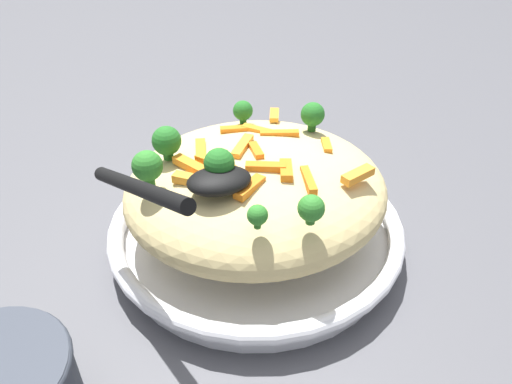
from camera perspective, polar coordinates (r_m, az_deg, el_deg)
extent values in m
plane|color=#4C4C51|center=(0.54, 0.00, -6.04)|extent=(2.40, 2.40, 0.00)
cylinder|color=silver|center=(0.53, 0.00, -5.22)|extent=(0.28, 0.28, 0.02)
torus|color=silver|center=(0.52, 0.00, -3.67)|extent=(0.31, 0.31, 0.02)
torus|color=black|center=(0.52, 0.00, -3.38)|extent=(0.30, 0.30, 0.00)
ellipsoid|color=#D1BA7A|center=(0.49, 0.00, 0.39)|extent=(0.26, 0.25, 0.08)
cube|color=orange|center=(0.47, 0.68, 4.61)|extent=(0.01, 0.03, 0.01)
cube|color=orange|center=(0.48, -6.38, 4.83)|extent=(0.02, 0.04, 0.01)
cube|color=orange|center=(0.44, -7.77, 1.47)|extent=(0.03, 0.03, 0.01)
cube|color=orange|center=(0.48, -1.58, 5.30)|extent=(0.03, 0.04, 0.01)
cube|color=orange|center=(0.52, -2.46, 7.21)|extent=(0.03, 0.01, 0.01)
cube|color=orange|center=(0.51, 0.22, 7.11)|extent=(0.03, 0.03, 0.01)
cube|color=orange|center=(0.51, 2.71, 6.67)|extent=(0.04, 0.02, 0.01)
cube|color=orange|center=(0.50, 7.94, 5.55)|extent=(0.01, 0.03, 0.01)
cube|color=orange|center=(0.46, -4.71, 3.27)|extent=(0.03, 0.04, 0.01)
cube|color=orange|center=(0.55, 2.12, 8.85)|extent=(0.02, 0.03, 0.01)
cube|color=orange|center=(0.45, 3.48, 2.50)|extent=(0.02, 0.03, 0.01)
cube|color=orange|center=(0.46, 11.65, 1.93)|extent=(0.04, 0.02, 0.01)
cube|color=orange|center=(0.45, 0.91, 2.82)|extent=(0.04, 0.02, 0.01)
cube|color=orange|center=(0.46, -7.66, 3.21)|extent=(0.03, 0.04, 0.01)
cube|color=orange|center=(0.43, -0.74, 0.54)|extent=(0.03, 0.03, 0.01)
cube|color=orange|center=(0.44, 6.06, 1.32)|extent=(0.01, 0.04, 0.01)
cylinder|color=#205B1C|center=(0.44, -4.18, 1.60)|extent=(0.01, 0.01, 0.01)
sphere|color=#236B23|center=(0.43, -4.26, 3.29)|extent=(0.03, 0.03, 0.03)
cylinder|color=#205B1C|center=(0.48, -10.07, 4.32)|extent=(0.01, 0.01, 0.01)
sphere|color=#236B23|center=(0.48, -10.25, 5.83)|extent=(0.03, 0.03, 0.03)
cylinder|color=#296820|center=(0.40, 6.27, -3.14)|extent=(0.01, 0.01, 0.01)
sphere|color=#2D7A28|center=(0.39, 6.37, -1.85)|extent=(0.02, 0.02, 0.02)
cylinder|color=#296820|center=(0.39, 0.17, -3.72)|extent=(0.01, 0.01, 0.01)
sphere|color=#2D7A28|center=(0.38, 0.17, -2.67)|extent=(0.02, 0.02, 0.02)
cylinder|color=#296820|center=(0.45, -12.16, 1.35)|extent=(0.01, 0.01, 0.01)
sphere|color=#2D7A28|center=(0.44, -12.40, 2.96)|extent=(0.03, 0.03, 0.03)
cylinder|color=#205B1C|center=(0.53, 6.44, 7.54)|extent=(0.01, 0.01, 0.01)
sphere|color=#236B23|center=(0.52, 6.54, 8.87)|extent=(0.02, 0.02, 0.02)
cylinder|color=#205B1C|center=(0.54, -1.50, 8.25)|extent=(0.01, 0.01, 0.01)
sphere|color=#236B23|center=(0.53, -1.52, 9.35)|extent=(0.02, 0.02, 0.02)
ellipsoid|color=black|center=(0.42, -4.27, 1.31)|extent=(0.06, 0.04, 0.02)
cylinder|color=black|center=(0.38, -13.46, 0.49)|extent=(0.07, 0.14, 0.06)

